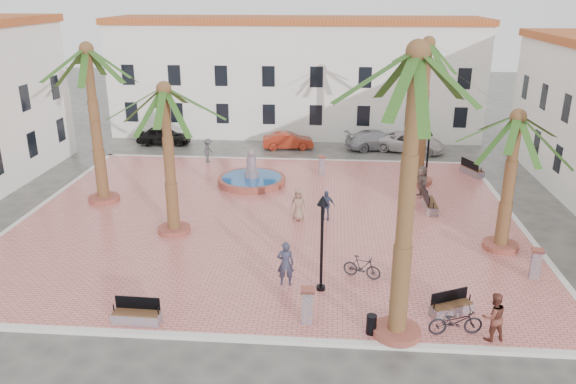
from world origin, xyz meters
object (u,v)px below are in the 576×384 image
object	(u,v)px
bench_s	(137,316)
cyclist_b	(494,317)
bench_e	(430,205)
bicycle_b	(362,267)
car_red	(288,141)
bench_se	(451,308)
cyclist_a	(286,263)
bicycle_a	(456,321)
car_silver	(378,140)
palm_s	(415,86)
bench_ne	(472,170)
pedestrian_north	(208,151)
bollard_e	(536,263)
lamppost_s	(322,227)
palm_e	(516,135)
car_black	(164,136)
palm_ne	(427,60)
pedestrian_fountain_a	(298,205)
lamppost_e	(428,150)
bollard_n	(322,165)
fountain	(252,179)
car_white	(410,142)
litter_bin	(371,324)
pedestrian_east	(422,181)
palm_sw	(165,107)
palm_nw	(89,67)
bollard_se	(307,305)
pedestrian_fountain_b	(326,205)

from	to	relation	value
bench_s	cyclist_b	distance (m)	12.57
bench_e	bicycle_b	world-z (taller)	bench_e
car_red	bench_se	bearing A→B (deg)	-167.92
cyclist_a	cyclist_b	world-z (taller)	cyclist_a
bicycle_a	car_red	world-z (taller)	car_red
bench_s	bicycle_a	size ratio (longest dim) A/B	0.93
car_silver	palm_s	bearing A→B (deg)	162.05
bench_ne	pedestrian_north	bearing A→B (deg)	61.81
bollard_e	cyclist_b	distance (m)	5.45
bench_e	lamppost_s	xyz separation A→B (m)	(-5.72, -9.22, 2.45)
lamppost_s	bicycle_a	size ratio (longest dim) A/B	2.12
palm_e	bench_se	world-z (taller)	palm_e
cyclist_a	car_black	size ratio (longest dim) A/B	0.46
palm_ne	pedestrian_fountain_a	size ratio (longest dim) A/B	5.29
lamppost_e	bollard_n	distance (m)	7.16
fountain	car_white	world-z (taller)	fountain
litter_bin	cyclist_a	distance (m)	4.66
pedestrian_east	car_black	size ratio (longest dim) A/B	0.45
fountain	pedestrian_north	distance (m)	5.70
fountain	car_red	bearing A→B (deg)	80.08
car_red	palm_e	bearing A→B (deg)	-153.45
lamppost_e	bicycle_a	bearing A→B (deg)	-94.28
palm_sw	palm_s	size ratio (longest dim) A/B	0.74
palm_nw	lamppost_s	bearing A→B (deg)	-35.94
palm_s	pedestrian_east	xyz separation A→B (m)	(2.82, 14.28, -7.76)
pedestrian_north	palm_e	bearing A→B (deg)	-114.01
bollard_e	pedestrian_north	bearing A→B (deg)	137.90
palm_e	bollard_se	size ratio (longest dim) A/B	4.75
car_silver	car_black	bearing A→B (deg)	74.43
litter_bin	car_red	distance (m)	25.18
palm_nw	palm_ne	size ratio (longest dim) A/B	0.99
palm_s	bollard_se	xyz separation A→B (m)	(-3.16, 0.51, -7.98)
bench_se	car_white	world-z (taller)	car_white
palm_nw	bench_s	xyz separation A→B (m)	(6.08, -12.11, -7.27)
bench_e	car_white	distance (m)	12.51
palm_e	car_silver	bearing A→B (deg)	104.28
lamppost_s	car_black	distance (m)	25.86
bench_se	bench_s	bearing A→B (deg)	162.24
bench_s	bench_ne	distance (m)	24.66
bench_se	pedestrian_north	world-z (taller)	pedestrian_north
cyclist_a	bicycle_b	world-z (taller)	cyclist_a
pedestrian_north	palm_sw	bearing A→B (deg)	-162.65
palm_sw	palm_ne	size ratio (longest dim) A/B	0.84
cyclist_b	bollard_e	bearing A→B (deg)	-138.01
bicycle_b	car_silver	world-z (taller)	car_silver
cyclist_b	pedestrian_fountain_b	distance (m)	11.94
bench_e	bollard_e	distance (m)	8.20
pedestrian_east	lamppost_e	bearing A→B (deg)	140.71
palm_e	palm_ne	xyz separation A→B (m)	(-2.58, 9.33, 2.15)
fountain	bicycle_a	world-z (taller)	fountain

